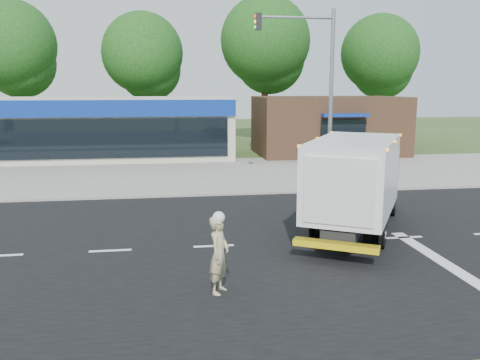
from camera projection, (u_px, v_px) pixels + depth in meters
The scene contains 11 objects.
ground at pixel (311, 242), 15.51m from camera, with size 120.00×120.00×0.00m, color #385123.
road_asphalt at pixel (311, 242), 15.51m from camera, with size 60.00×14.00×0.02m, color black.
sidewalk at pixel (261, 188), 23.48m from camera, with size 60.00×2.40×0.12m, color gray.
parking_apron at pixel (243, 169), 29.14m from camera, with size 60.00×9.00×0.02m, color gray.
lane_markings at pixel (371, 254), 14.39m from camera, with size 55.20×7.00×0.01m.
ems_box_truck at pixel (357, 177), 16.31m from camera, with size 5.39×7.20×3.13m.
emergency_worker at pixel (219, 253), 11.55m from camera, with size 0.69×0.79×1.93m.
retail_strip_mall at pixel (94, 128), 33.26m from camera, with size 18.00×6.20×4.00m.
brown_storefront at pixel (328, 125), 35.59m from camera, with size 10.00×6.70×4.00m.
traffic_signal_pole at pixel (317, 81), 22.35m from camera, with size 3.51×0.25×8.00m.
background_trees at pixel (206, 53), 41.46m from camera, with size 36.77×7.39×12.10m.
Camera 1 is at (-4.33, -14.44, 4.68)m, focal length 38.00 mm.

